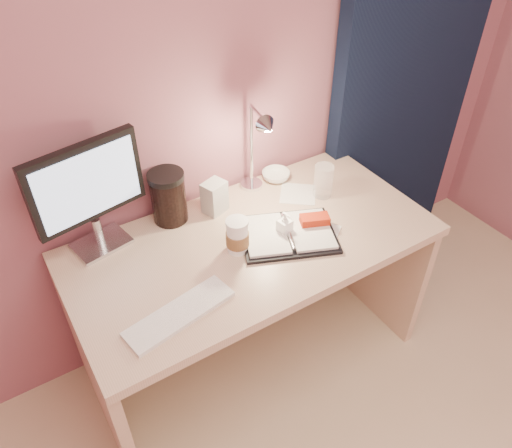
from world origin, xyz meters
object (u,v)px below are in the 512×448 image
monitor (87,189)px  desk_lamp (269,144)px  keyboard (180,314)px  planner (290,232)px  bowl (276,176)px  clear_cup (323,181)px  product_box (215,197)px  coffee_cup (237,236)px  dark_jar (169,199)px  desk (244,270)px  lotion_bottle (285,224)px

monitor → desk_lamp: 0.70m
keyboard → desk_lamp: desk_lamp is taller
planner → bowl: (0.16, 0.34, 0.01)m
monitor → keyboard: monitor is taller
monitor → planner: monitor is taller
clear_cup → bowl: size_ratio=1.15×
planner → product_box: 0.34m
coffee_cup → dark_jar: bearing=113.9°
desk → desk_lamp: desk_lamp is taller
bowl → desk_lamp: size_ratio=0.30×
bowl → dark_jar: size_ratio=0.64×
planner → clear_cup: 0.31m
desk → desk_lamp: (0.20, 0.13, 0.48)m
bowl → product_box: (-0.33, -0.05, 0.05)m
desk → desk_lamp: size_ratio=3.44×
bowl → product_box: product_box is taller
dark_jar → clear_cup: bearing=-17.4°
product_box → bowl: bearing=-10.1°
coffee_cup → lotion_bottle: size_ratio=1.30×
desk_lamp → product_box: bearing=-178.0°
desk → planner: size_ratio=3.24×
clear_cup → monitor: bearing=168.3°
clear_cup → desk_lamp: size_ratio=0.35×
coffee_cup → clear_cup: size_ratio=0.98×
lotion_bottle → planner: bearing=-37.0°
monitor → clear_cup: (0.90, -0.19, -0.19)m
keyboard → clear_cup: size_ratio=2.66×
desk_lamp → clear_cup: bearing=-18.6°
clear_cup → desk_lamp: (-0.20, 0.11, 0.18)m
keyboard → desk: bearing=23.4°
monitor → dark_jar: (0.29, 0.01, -0.16)m
lotion_bottle → desk_lamp: (0.08, 0.24, 0.20)m
keyboard → planner: size_ratio=0.87×
monitor → planner: bearing=-38.6°
bowl → planner: bearing=-115.6°
lotion_bottle → dark_jar: size_ratio=0.55×
planner → bowl: 0.38m
monitor → lotion_bottle: size_ratio=4.08×
planner → lotion_bottle: 0.05m
dark_jar → desk: bearing=-45.0°
desk → keyboard: 0.53m
desk → dark_jar: size_ratio=7.28×
bowl → monitor: bearing=-179.1°
monitor → product_box: bearing=-16.1°
desk → monitor: monitor is taller
coffee_cup → desk_lamp: (0.28, 0.22, 0.19)m
clear_cup → lotion_bottle: bearing=-155.3°
planner → product_box: (-0.17, 0.29, 0.05)m
bowl → desk: bearing=-144.4°
coffee_cup → product_box: bearing=80.6°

